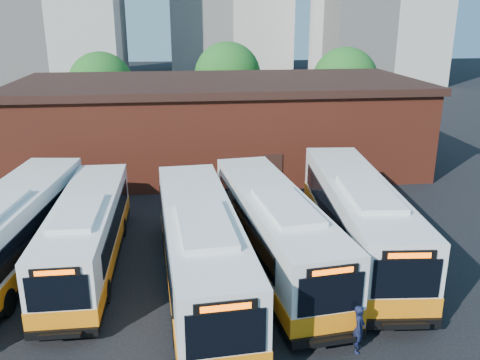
{
  "coord_description": "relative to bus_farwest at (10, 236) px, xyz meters",
  "views": [
    {
      "loc": [
        -2.75,
        -16.7,
        10.87
      ],
      "look_at": [
        -0.25,
        4.51,
        3.87
      ],
      "focal_mm": 38.0,
      "sensor_mm": 36.0,
      "label": 1
    }
  ],
  "objects": [
    {
      "name": "ground",
      "position": [
        10.36,
        -4.62,
        -1.64
      ],
      "size": [
        220.0,
        220.0,
        0.0
      ],
      "primitive_type": "plane",
      "color": "black"
    },
    {
      "name": "bus_farwest",
      "position": [
        0.0,
        0.0,
        0.0
      ],
      "size": [
        4.22,
        13.48,
        3.62
      ],
      "rotation": [
        0.0,
        0.0,
        -0.12
      ],
      "color": "white",
      "rests_on": "ground"
    },
    {
      "name": "bus_west",
      "position": [
        3.3,
        0.0,
        -0.15
      ],
      "size": [
        2.57,
        12.09,
        3.28
      ],
      "rotation": [
        0.0,
        0.0,
        -0.0
      ],
      "color": "white",
      "rests_on": "ground"
    },
    {
      "name": "bus_midwest",
      "position": [
        8.21,
        -2.58,
        0.02
      ],
      "size": [
        3.68,
        13.62,
        3.67
      ],
      "rotation": [
        0.0,
        0.0,
        0.07
      ],
      "color": "white",
      "rests_on": "ground"
    },
    {
      "name": "bus_mideast",
      "position": [
        11.55,
        -0.95,
        -0.02
      ],
      "size": [
        4.16,
        13.3,
        3.57
      ],
      "rotation": [
        0.0,
        0.0,
        0.12
      ],
      "color": "white",
      "rests_on": "ground"
    },
    {
      "name": "bus_east",
      "position": [
        15.63,
        -0.12,
        0.04
      ],
      "size": [
        3.91,
        13.82,
        3.72
      ],
      "rotation": [
        0.0,
        0.0,
        -0.08
      ],
      "color": "white",
      "rests_on": "ground"
    },
    {
      "name": "transit_worker",
      "position": [
        13.27,
        -7.32,
        -0.78
      ],
      "size": [
        0.63,
        0.74,
        1.72
      ],
      "primitive_type": "imported",
      "rotation": [
        0.0,
        0.0,
        1.15
      ],
      "color": "black",
      "rests_on": "ground"
    },
    {
      "name": "depot_building",
      "position": [
        10.36,
        15.38,
        1.61
      ],
      "size": [
        28.6,
        12.6,
        6.4
      ],
      "color": "maroon",
      "rests_on": "ground"
    },
    {
      "name": "tree_west",
      "position": [
        0.36,
        27.38,
        3.0
      ],
      "size": [
        6.0,
        6.0,
        7.65
      ],
      "color": "#382314",
      "rests_on": "ground"
    },
    {
      "name": "tree_mid",
      "position": [
        12.36,
        29.38,
        3.44
      ],
      "size": [
        6.56,
        6.56,
        8.36
      ],
      "color": "#382314",
      "rests_on": "ground"
    },
    {
      "name": "tree_east",
      "position": [
        23.36,
        26.38,
        3.19
      ],
      "size": [
        6.24,
        6.24,
        7.96
      ],
      "color": "#382314",
      "rests_on": "ground"
    }
  ]
}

